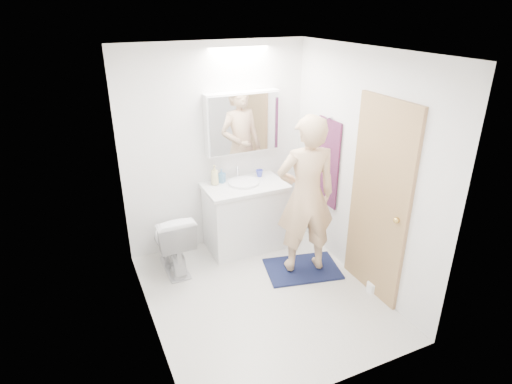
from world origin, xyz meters
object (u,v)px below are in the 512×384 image
person (306,196)px  soap_bottle_a (215,175)px  toothbrush_cup (259,173)px  toilet_paper_roll (372,287)px  toilet (172,241)px  medicine_cabinet (242,123)px  vanity_cabinet (245,218)px  soap_bottle_b (221,176)px

person → soap_bottle_a: 1.13m
toothbrush_cup → toilet_paper_roll: toothbrush_cup is taller
person → toothbrush_cup: 0.92m
toilet → person: 1.55m
medicine_cabinet → vanity_cabinet: bearing=-107.7°
soap_bottle_b → toothbrush_cup: 0.48m
toilet → soap_bottle_b: soap_bottle_b is taller
medicine_cabinet → soap_bottle_a: size_ratio=3.70×
vanity_cabinet → toothbrush_cup: toothbrush_cup is taller
toilet_paper_roll → toothbrush_cup: bearing=110.3°
vanity_cabinet → toilet: 0.94m
toilet → medicine_cabinet: bearing=-162.1°
person → toothbrush_cup: (-0.11, 0.91, -0.05)m
vanity_cabinet → medicine_cabinet: medicine_cabinet is taller
toilet → toothbrush_cup: 1.32m
toilet_paper_roll → person: bearing=125.8°
medicine_cabinet → toilet: 1.55m
toothbrush_cup → toilet_paper_roll: bearing=-69.7°
toilet_paper_roll → soap_bottle_b: bearing=123.9°
vanity_cabinet → person: (0.38, -0.75, 0.53)m
vanity_cabinet → medicine_cabinet: size_ratio=1.02×
medicine_cabinet → soap_bottle_b: bearing=-174.0°
toilet_paper_roll → soap_bottle_a: bearing=126.7°
soap_bottle_a → toilet_paper_roll: size_ratio=2.16×
medicine_cabinet → person: size_ratio=0.51×
medicine_cabinet → toothbrush_cup: medicine_cabinet is taller
person → soap_bottle_a: person is taller
toilet → soap_bottle_a: 0.89m
medicine_cabinet → toothbrush_cup: (0.20, -0.05, -0.64)m
medicine_cabinet → toilet: (-0.99, -0.32, -1.14)m
person → toothbrush_cup: bearing=-70.3°
person → toilet_paper_roll: bearing=138.5°
soap_bottle_b → toothbrush_cup: (0.48, -0.02, -0.04)m
vanity_cabinet → toilet_paper_roll: size_ratio=8.18×
toilet → soap_bottle_b: bearing=-157.6°
soap_bottle_a → toilet_paper_roll: soap_bottle_a is taller
vanity_cabinet → medicine_cabinet: 1.13m
toilet → toilet_paper_roll: size_ratio=6.54×
toilet → soap_bottle_a: bearing=-156.9°
toilet → soap_bottle_a: (0.62, 0.26, 0.58)m
medicine_cabinet → toilet_paper_roll: 2.29m
medicine_cabinet → toothbrush_cup: 0.67m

